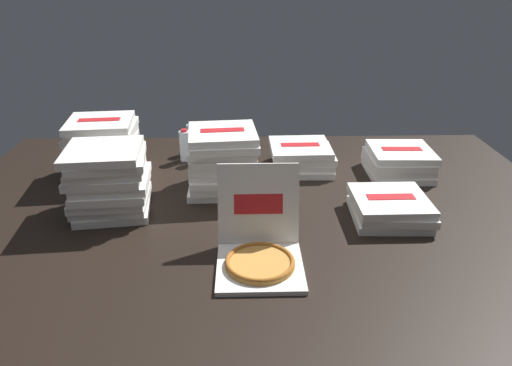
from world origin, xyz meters
name	(u,v)px	position (x,y,z in m)	size (l,w,h in m)	color
ground_plane	(257,220)	(0.00, 0.00, -0.01)	(3.20, 2.40, 0.02)	black
open_pizza_box	(258,247)	(0.00, -0.38, 0.07)	(0.35, 0.44, 0.36)	white
pizza_stack_right_far	(399,162)	(0.84, 0.52, 0.08)	(0.37, 0.37, 0.15)	white
pizza_stack_left_mid	(104,148)	(-0.85, 0.53, 0.17)	(0.39, 0.38, 0.34)	white
pizza_stack_right_mid	(109,180)	(-0.71, 0.09, 0.17)	(0.40, 0.40, 0.34)	white
pizza_stack_right_near	(302,157)	(0.29, 0.61, 0.08)	(0.37, 0.37, 0.15)	white
pizza_stack_center_far	(223,161)	(-0.17, 0.33, 0.17)	(0.38, 0.39, 0.34)	white
pizza_stack_left_near	(390,208)	(0.64, -0.02, 0.06)	(0.38, 0.37, 0.12)	white
water_bottle_0	(214,138)	(-0.25, 0.91, 0.10)	(0.07, 0.07, 0.20)	silver
water_bottle_1	(200,142)	(-0.34, 0.83, 0.10)	(0.07, 0.07, 0.20)	silver
water_bottle_2	(218,142)	(-0.22, 0.82, 0.10)	(0.07, 0.07, 0.20)	silver
water_bottle_3	(201,147)	(-0.32, 0.74, 0.10)	(0.07, 0.07, 0.20)	white
water_bottle_4	(192,139)	(-0.39, 0.90, 0.10)	(0.07, 0.07, 0.20)	silver
water_bottle_5	(185,146)	(-0.42, 0.77, 0.10)	(0.07, 0.07, 0.20)	white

